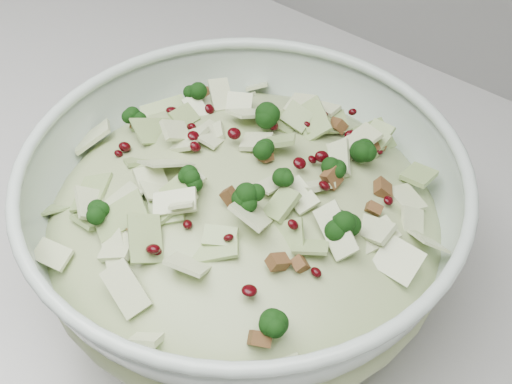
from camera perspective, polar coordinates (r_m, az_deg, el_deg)
mixing_bowl at (r=0.56m, az=-0.98°, el=-2.70°), size 0.39×0.39×0.13m
salad at (r=0.54m, az=-1.01°, el=-1.17°), size 0.36×0.36×0.13m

